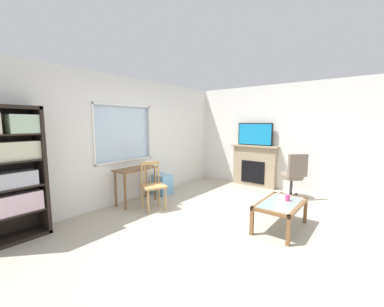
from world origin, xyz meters
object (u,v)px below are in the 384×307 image
(tv, at_px, (255,134))
(fireplace, at_px, (254,166))
(bookshelf, at_px, (5,171))
(desk_under_window, at_px, (136,175))
(sippy_cup, at_px, (288,198))
(plastic_drawer_unit, at_px, (162,184))
(wooden_chair, at_px, (153,185))
(coffee_table, at_px, (281,206))
(office_chair, at_px, (294,174))

(tv, bearing_deg, fireplace, -0.00)
(fireplace, distance_m, tv, 0.82)
(bookshelf, bearing_deg, desk_under_window, -2.90)
(tv, bearing_deg, sippy_cup, -144.50)
(plastic_drawer_unit, xyz_separation_m, sippy_cup, (-0.05, -2.83, 0.24))
(wooden_chair, bearing_deg, bookshelf, 163.37)
(bookshelf, distance_m, wooden_chair, 2.24)
(desk_under_window, xyz_separation_m, fireplace, (2.77, -1.34, -0.05))
(coffee_table, relative_size, sippy_cup, 10.92)
(wooden_chair, xyz_separation_m, coffee_table, (0.62, -2.20, -0.10))
(office_chair, bearing_deg, tv, 66.06)
(bookshelf, relative_size, coffee_table, 1.91)
(plastic_drawer_unit, relative_size, tv, 0.50)
(wooden_chair, height_order, plastic_drawer_unit, wooden_chair)
(plastic_drawer_unit, distance_m, sippy_cup, 2.84)
(office_chair, xyz_separation_m, sippy_cup, (-1.52, -0.32, -0.08))
(office_chair, bearing_deg, fireplace, 65.29)
(coffee_table, bearing_deg, office_chair, 8.88)
(bookshelf, distance_m, coffee_table, 3.96)
(bookshelf, height_order, sippy_cup, bookshelf)
(plastic_drawer_unit, bearing_deg, bookshelf, 178.88)
(tv, bearing_deg, wooden_chair, 163.43)
(tv, bearing_deg, desk_under_window, 154.03)
(plastic_drawer_unit, relative_size, fireplace, 0.37)
(plastic_drawer_unit, distance_m, tv, 2.66)
(plastic_drawer_unit, relative_size, sippy_cup, 5.05)
(fireplace, relative_size, coffee_table, 1.25)
(desk_under_window, xyz_separation_m, coffee_table, (0.60, -2.72, -0.23))
(plastic_drawer_unit, height_order, sippy_cup, sippy_cup)
(desk_under_window, height_order, plastic_drawer_unit, desk_under_window)
(tv, relative_size, sippy_cup, 10.09)
(wooden_chair, xyz_separation_m, fireplace, (2.79, -0.82, 0.07))
(tv, bearing_deg, plastic_drawer_unit, 144.80)
(coffee_table, bearing_deg, fireplace, 32.45)
(bookshelf, height_order, desk_under_window, bookshelf)
(desk_under_window, height_order, wooden_chair, wooden_chair)
(wooden_chair, distance_m, plastic_drawer_unit, 1.01)
(office_chair, height_order, coffee_table, office_chair)
(fireplace, bearing_deg, wooden_chair, 163.53)
(tv, height_order, sippy_cup, tv)
(desk_under_window, distance_m, tv, 3.16)
(plastic_drawer_unit, distance_m, fireplace, 2.45)
(tv, bearing_deg, bookshelf, 163.41)
(wooden_chair, relative_size, fireplace, 0.73)
(bookshelf, bearing_deg, plastic_drawer_unit, -1.12)
(bookshelf, relative_size, wooden_chair, 2.08)
(plastic_drawer_unit, bearing_deg, desk_under_window, -176.34)
(plastic_drawer_unit, distance_m, office_chair, 2.93)
(office_chair, xyz_separation_m, coffee_table, (-1.66, -0.26, -0.19))
(desk_under_window, xyz_separation_m, wooden_chair, (-0.02, -0.52, -0.13))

